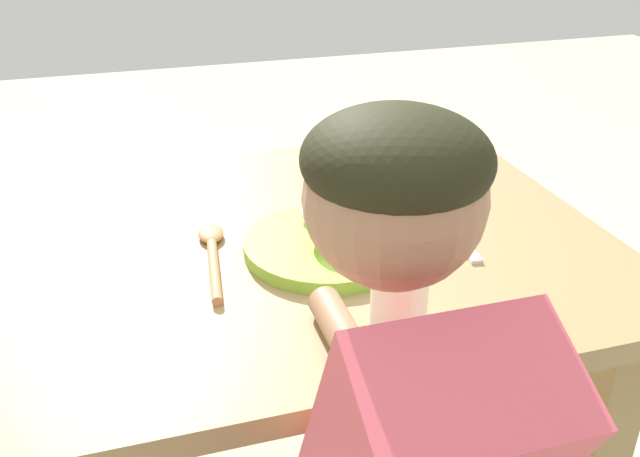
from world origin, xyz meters
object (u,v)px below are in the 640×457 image
Objects in this scene: drinking_cup at (398,315)px; fork at (452,232)px; plate at (328,242)px; spoon at (212,251)px.

fork is at bearing 52.48° from drinking_cup.
plate is 0.17m from spoon.
fork is 0.32m from drinking_cup.
fork is 0.95× the size of spoon.
drinking_cup reaches higher than fork.
spoon is (-0.16, 0.04, -0.01)m from plate.
plate reaches higher than spoon.
spoon is at bearing 119.48° from drinking_cup.
fork is (0.20, 0.00, -0.01)m from plate.
drinking_cup reaches higher than spoon.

